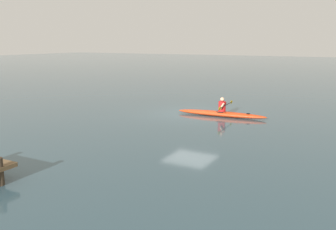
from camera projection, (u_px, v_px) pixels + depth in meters
The scene contains 3 objects.
ground_plane at pixel (191, 114), 19.86m from camera, with size 160.00×160.00×0.00m, color #334C56.
kayak at pixel (221, 114), 19.16m from camera, with size 4.72×0.89×0.27m.
kayaker at pixel (222, 105), 19.04m from camera, with size 0.49×2.49×0.73m.
Camera 1 is at (-8.33, 17.66, 3.82)m, focal length 39.82 mm.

